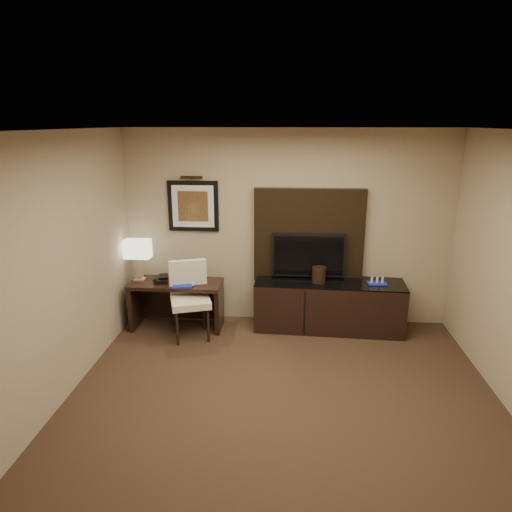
# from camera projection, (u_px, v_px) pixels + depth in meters

# --- Properties ---
(floor) EXTENTS (4.50, 5.00, 0.01)m
(floor) POSITION_uv_depth(u_px,v_px,m) (281.00, 428.00, 4.30)
(floor) COLOR #352218
(floor) RESTS_ON ground
(ceiling) EXTENTS (4.50, 5.00, 0.01)m
(ceiling) POSITION_uv_depth(u_px,v_px,m) (287.00, 131.00, 3.54)
(ceiling) COLOR silver
(ceiling) RESTS_ON wall_back
(wall_back) EXTENTS (4.50, 0.01, 2.70)m
(wall_back) POSITION_uv_depth(u_px,v_px,m) (287.00, 228.00, 6.31)
(wall_back) COLOR tan
(wall_back) RESTS_ON floor
(wall_left) EXTENTS (0.01, 5.00, 2.70)m
(wall_left) POSITION_uv_depth(u_px,v_px,m) (33.00, 287.00, 4.08)
(wall_left) COLOR tan
(wall_left) RESTS_ON floor
(desk) EXTENTS (1.25, 0.55, 0.67)m
(desk) POSITION_uv_depth(u_px,v_px,m) (177.00, 305.00, 6.32)
(desk) COLOR black
(desk) RESTS_ON floor
(credenza) EXTENTS (2.03, 0.65, 0.69)m
(credenza) POSITION_uv_depth(u_px,v_px,m) (328.00, 305.00, 6.26)
(credenza) COLOR black
(credenza) RESTS_ON floor
(tv_wall_panel) EXTENTS (1.50, 0.12, 1.30)m
(tv_wall_panel) POSITION_uv_depth(u_px,v_px,m) (309.00, 236.00, 6.25)
(tv_wall_panel) COLOR black
(tv_wall_panel) RESTS_ON wall_back
(tv) EXTENTS (1.00, 0.08, 0.60)m
(tv) POSITION_uv_depth(u_px,v_px,m) (308.00, 255.00, 6.23)
(tv) COLOR black
(tv) RESTS_ON tv_wall_panel
(artwork) EXTENTS (0.70, 0.04, 0.70)m
(artwork) POSITION_uv_depth(u_px,v_px,m) (193.00, 206.00, 6.30)
(artwork) COLOR black
(artwork) RESTS_ON wall_back
(picture_light) EXTENTS (0.04, 0.04, 0.30)m
(picture_light) POSITION_uv_depth(u_px,v_px,m) (192.00, 177.00, 6.15)
(picture_light) COLOR #3C2913
(picture_light) RESTS_ON wall_back
(desk_chair) EXTENTS (0.65, 0.70, 1.04)m
(desk_chair) POSITION_uv_depth(u_px,v_px,m) (190.00, 301.00, 5.97)
(desk_chair) COLOR beige
(desk_chair) RESTS_ON floor
(table_lamp) EXTENTS (0.42, 0.31, 0.61)m
(table_lamp) POSITION_uv_depth(u_px,v_px,m) (138.00, 259.00, 6.23)
(table_lamp) COLOR #A28465
(table_lamp) RESTS_ON desk
(desk_phone) EXTENTS (0.21, 0.20, 0.09)m
(desk_phone) POSITION_uv_depth(u_px,v_px,m) (161.00, 279.00, 6.19)
(desk_phone) COLOR black
(desk_phone) RESTS_ON desk
(blue_folder) EXTENTS (0.30, 0.38, 0.02)m
(blue_folder) POSITION_uv_depth(u_px,v_px,m) (183.00, 283.00, 6.14)
(blue_folder) COLOR #1C31B7
(blue_folder) RESTS_ON desk
(book) EXTENTS (0.16, 0.03, 0.21)m
(book) POSITION_uv_depth(u_px,v_px,m) (183.00, 276.00, 6.13)
(book) COLOR gray
(book) RESTS_ON desk
(ice_bucket) EXTENTS (0.23, 0.23, 0.21)m
(ice_bucket) POSITION_uv_depth(u_px,v_px,m) (319.00, 275.00, 6.12)
(ice_bucket) COLOR black
(ice_bucket) RESTS_ON credenza
(minibar_tray) EXTENTS (0.25, 0.15, 0.09)m
(minibar_tray) POSITION_uv_depth(u_px,v_px,m) (377.00, 281.00, 6.06)
(minibar_tray) COLOR #192BA8
(minibar_tray) RESTS_ON credenza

